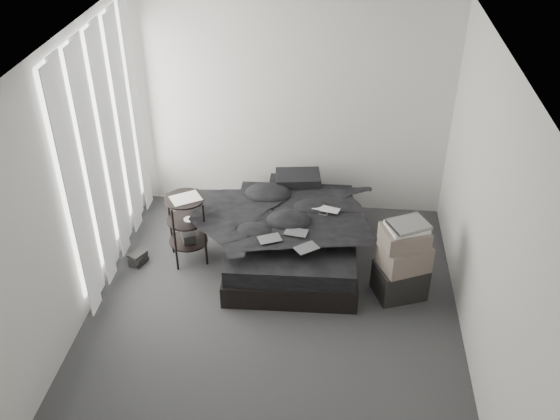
# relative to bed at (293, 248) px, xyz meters

# --- Properties ---
(floor) EXTENTS (3.60, 4.20, 0.01)m
(floor) POSITION_rel_bed_xyz_m (-0.12, -1.02, -0.12)
(floor) COLOR #363638
(floor) RESTS_ON ground
(ceiling) EXTENTS (3.60, 4.20, 0.01)m
(ceiling) POSITION_rel_bed_xyz_m (-0.12, -1.02, 2.48)
(ceiling) COLOR white
(ceiling) RESTS_ON ground
(wall_back) EXTENTS (3.60, 0.01, 2.60)m
(wall_back) POSITION_rel_bed_xyz_m (-0.12, 1.08, 1.18)
(wall_back) COLOR silver
(wall_back) RESTS_ON ground
(wall_front) EXTENTS (3.60, 0.01, 2.60)m
(wall_front) POSITION_rel_bed_xyz_m (-0.12, -3.12, 1.18)
(wall_front) COLOR silver
(wall_front) RESTS_ON ground
(wall_left) EXTENTS (0.01, 4.20, 2.60)m
(wall_left) POSITION_rel_bed_xyz_m (-1.92, -1.02, 1.18)
(wall_left) COLOR silver
(wall_left) RESTS_ON ground
(wall_right) EXTENTS (0.01, 4.20, 2.60)m
(wall_right) POSITION_rel_bed_xyz_m (1.68, -1.02, 1.18)
(wall_right) COLOR silver
(wall_right) RESTS_ON ground
(window_left) EXTENTS (0.02, 2.00, 2.30)m
(window_left) POSITION_rel_bed_xyz_m (-1.90, -0.12, 1.23)
(window_left) COLOR white
(window_left) RESTS_ON wall_left
(curtain_left) EXTENTS (0.06, 2.12, 2.48)m
(curtain_left) POSITION_rel_bed_xyz_m (-1.85, -0.12, 1.16)
(curtain_left) COLOR white
(curtain_left) RESTS_ON wall_left
(bed) EXTENTS (1.40, 1.81, 0.24)m
(bed) POSITION_rel_bed_xyz_m (0.00, 0.00, 0.00)
(bed) COLOR black
(bed) RESTS_ON floor
(mattress) EXTENTS (1.34, 1.76, 0.19)m
(mattress) POSITION_rel_bed_xyz_m (0.00, 0.00, 0.21)
(mattress) COLOR black
(mattress) RESTS_ON bed
(duvet) EXTENTS (1.35, 1.55, 0.21)m
(duvet) POSITION_rel_bed_xyz_m (0.00, -0.04, 0.41)
(duvet) COLOR black
(duvet) RESTS_ON mattress
(pillow_lower) EXTENTS (0.54, 0.38, 0.12)m
(pillow_lower) POSITION_rel_bed_xyz_m (-0.06, 0.69, 0.37)
(pillow_lower) COLOR black
(pillow_lower) RESTS_ON mattress
(pillow_upper) EXTENTS (0.54, 0.41, 0.11)m
(pillow_upper) POSITION_rel_bed_xyz_m (-0.00, 0.67, 0.49)
(pillow_upper) COLOR black
(pillow_upper) RESTS_ON pillow_lower
(laptop) EXTENTS (0.32, 0.25, 0.02)m
(laptop) POSITION_rel_bed_xyz_m (0.33, 0.05, 0.53)
(laptop) COLOR silver
(laptop) RESTS_ON duvet
(comic_a) EXTENTS (0.26, 0.22, 0.01)m
(comic_a) POSITION_rel_bed_xyz_m (-0.20, -0.48, 0.52)
(comic_a) COLOR black
(comic_a) RESTS_ON duvet
(comic_b) EXTENTS (0.25, 0.18, 0.01)m
(comic_b) POSITION_rel_bed_xyz_m (0.05, -0.34, 0.52)
(comic_b) COLOR black
(comic_b) RESTS_ON duvet
(comic_c) EXTENTS (0.27, 0.25, 0.01)m
(comic_c) POSITION_rel_bed_xyz_m (0.17, -0.60, 0.53)
(comic_c) COLOR black
(comic_c) RESTS_ON duvet
(side_stand) EXTENTS (0.54, 0.54, 0.77)m
(side_stand) POSITION_rel_bed_xyz_m (-1.12, -0.13, 0.26)
(side_stand) COLOR black
(side_stand) RESTS_ON floor
(papers) EXTENTS (0.37, 0.34, 0.02)m
(papers) POSITION_rel_bed_xyz_m (-1.11, -0.14, 0.65)
(papers) COLOR white
(papers) RESTS_ON side_stand
(floor_books) EXTENTS (0.19, 0.22, 0.13)m
(floor_books) POSITION_rel_bed_xyz_m (-1.66, -0.28, -0.05)
(floor_books) COLOR black
(floor_books) RESTS_ON floor
(box_lower) EXTENTS (0.57, 0.51, 0.35)m
(box_lower) POSITION_rel_bed_xyz_m (1.11, -0.50, 0.05)
(box_lower) COLOR black
(box_lower) RESTS_ON floor
(box_mid) EXTENTS (0.55, 0.50, 0.27)m
(box_mid) POSITION_rel_bed_xyz_m (1.13, -0.51, 0.36)
(box_mid) COLOR #6A5C53
(box_mid) RESTS_ON box_lower
(box_upper) EXTENTS (0.51, 0.45, 0.19)m
(box_upper) POSITION_rel_bed_xyz_m (1.11, -0.51, 0.59)
(box_upper) COLOR #6A5C53
(box_upper) RESTS_ON box_mid
(art_book_white) EXTENTS (0.44, 0.40, 0.04)m
(art_book_white) POSITION_rel_bed_xyz_m (1.11, -0.50, 0.70)
(art_book_white) COLOR silver
(art_book_white) RESTS_ON box_upper
(art_book_snake) EXTENTS (0.44, 0.41, 0.03)m
(art_book_snake) POSITION_rel_bed_xyz_m (1.13, -0.51, 0.74)
(art_book_snake) COLOR silver
(art_book_snake) RESTS_ON art_book_white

